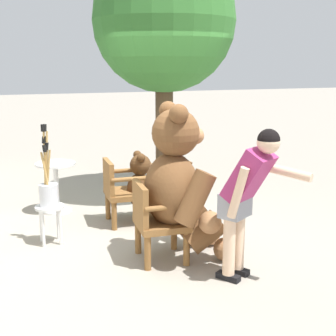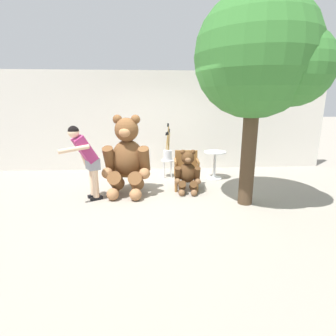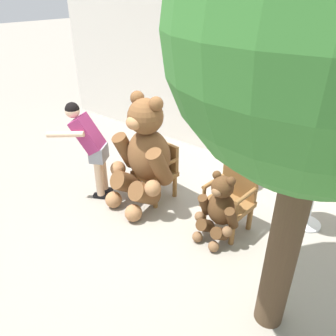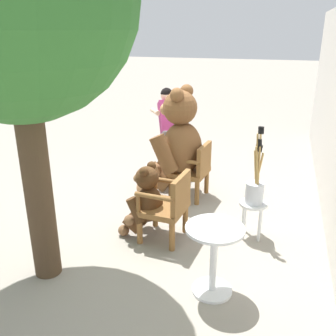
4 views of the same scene
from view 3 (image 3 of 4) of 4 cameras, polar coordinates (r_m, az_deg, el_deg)
The scene contains 10 objects.
ground_plane at distance 4.71m, azimuth 0.72°, elevation -9.56°, with size 60.00×60.00×0.00m, color gray.
back_wall at distance 5.96m, azimuth 15.65°, elevation 13.07°, with size 10.00×0.16×2.80m, color beige.
wooden_chair_left at distance 5.07m, azimuth -1.83°, elevation -0.18°, with size 0.61×0.58×0.86m.
wooden_chair_right at distance 4.46m, azimuth 10.95°, elevation -5.28°, with size 0.60×0.57×0.86m.
teddy_bear_large at distance 4.73m, azimuth -4.18°, elevation 2.51°, with size 1.03×1.00×1.69m.
teddy_bear_small at distance 4.25m, azimuth 8.90°, elevation -6.96°, with size 0.57×0.56×0.95m.
person_visitor at distance 5.01m, azimuth -13.49°, elevation 4.28°, with size 0.68×0.72×1.51m.
white_stool at distance 5.41m, azimuth 12.53°, elevation -0.21°, with size 0.34×0.34×0.46m.
brush_bucket at distance 5.28m, azimuth 12.91°, elevation 2.71°, with size 0.22×0.22×0.96m.
round_side_table at distance 4.83m, azimuth 23.82°, elevation -4.79°, with size 0.56×0.56×0.72m.
Camera 3 is at (2.27, -2.90, 2.94)m, focal length 35.00 mm.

